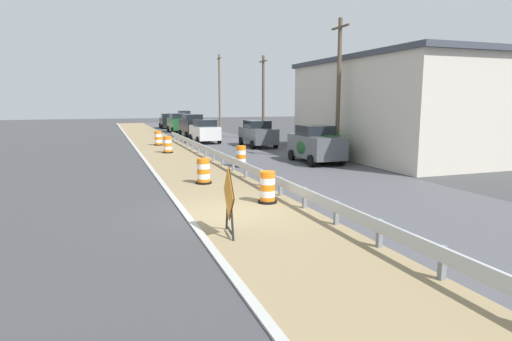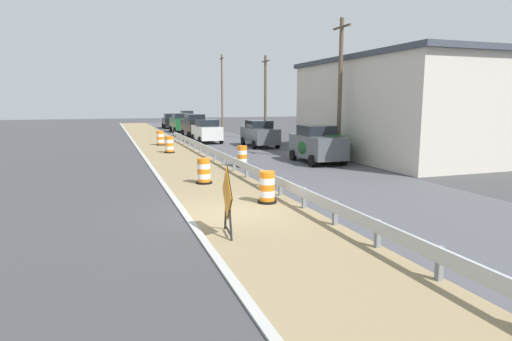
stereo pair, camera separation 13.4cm
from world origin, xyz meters
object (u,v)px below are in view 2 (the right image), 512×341
(traffic_barrel_nearest, at_px, (267,189))
(car_distant_a, at_px, (317,144))
(traffic_barrel_mid, at_px, (242,157))
(car_lead_near_lane, at_px, (181,123))
(car_lead_far_lane, at_px, (194,126))
(car_distant_b, at_px, (207,131))
(utility_pole_near, at_px, (340,88))
(traffic_barrel_far, at_px, (169,145))
(car_trailing_far_lane, at_px, (171,121))
(traffic_barrel_farther, at_px, (160,139))
(car_trailing_near_lane, at_px, (187,118))
(traffic_barrel_close, at_px, (204,172))
(car_mid_far_lane, at_px, (260,134))
(utility_pole_mid, at_px, (265,96))
(warning_sign_diamond, at_px, (227,197))
(utility_pole_far, at_px, (222,91))

(traffic_barrel_nearest, distance_m, car_distant_a, 10.42)
(traffic_barrel_mid, height_order, car_distant_a, car_distant_a)
(car_lead_near_lane, xyz_separation_m, car_lead_far_lane, (0.17, -7.16, 0.05))
(car_distant_b, xyz_separation_m, utility_pole_near, (4.76, -13.88, 3.25))
(traffic_barrel_far, height_order, car_trailing_far_lane, car_trailing_far_lane)
(car_lead_far_lane, bearing_deg, traffic_barrel_farther, 147.85)
(traffic_barrel_farther, height_order, car_trailing_near_lane, car_trailing_near_lane)
(car_lead_far_lane, height_order, car_distant_b, car_lead_far_lane)
(car_trailing_near_lane, bearing_deg, car_distant_b, -8.12)
(traffic_barrel_farther, height_order, utility_pole_near, utility_pole_near)
(traffic_barrel_far, distance_m, utility_pole_near, 12.12)
(car_trailing_far_lane, bearing_deg, traffic_barrel_close, 175.75)
(traffic_barrel_farther, relative_size, car_mid_far_lane, 0.24)
(utility_pole_mid, bearing_deg, warning_sign_diamond, -112.39)
(car_lead_far_lane, bearing_deg, utility_pole_far, -29.62)
(warning_sign_diamond, distance_m, utility_pole_near, 15.64)
(traffic_barrel_farther, bearing_deg, traffic_barrel_far, -90.42)
(car_distant_a, bearing_deg, car_distant_b, -165.54)
(car_lead_near_lane, bearing_deg, traffic_barrel_mid, 175.68)
(traffic_barrel_farther, xyz_separation_m, car_distant_a, (7.31, -13.07, 0.54))
(car_distant_b, bearing_deg, car_lead_near_lane, -0.39)
(car_trailing_near_lane, relative_size, car_mid_far_lane, 0.94)
(utility_pole_far, bearing_deg, car_distant_a, -95.02)
(car_lead_near_lane, bearing_deg, car_distant_b, 178.27)
(traffic_barrel_nearest, xyz_separation_m, traffic_barrel_farther, (-1.09, 21.42, 0.02))
(traffic_barrel_nearest, xyz_separation_m, car_lead_far_lane, (3.14, 28.79, 0.61))
(traffic_barrel_farther, relative_size, car_trailing_near_lane, 0.26)
(traffic_barrel_mid, distance_m, traffic_barrel_far, 8.23)
(traffic_barrel_close, relative_size, traffic_barrel_far, 0.95)
(utility_pole_mid, bearing_deg, traffic_barrel_mid, -114.60)
(traffic_barrel_mid, height_order, traffic_barrel_far, traffic_barrel_mid)
(utility_pole_far, bearing_deg, car_lead_near_lane, -145.20)
(car_distant_a, height_order, car_distant_b, car_distant_a)
(car_mid_far_lane, bearing_deg, utility_pole_mid, 157.67)
(car_distant_b, bearing_deg, car_distant_a, -167.21)
(car_lead_near_lane, height_order, car_distant_a, car_lead_near_lane)
(car_lead_far_lane, relative_size, utility_pole_near, 0.55)
(car_trailing_far_lane, bearing_deg, car_distant_b, -177.96)
(utility_pole_mid, bearing_deg, car_lead_far_lane, 138.35)
(traffic_barrel_far, height_order, car_mid_far_lane, car_mid_far_lane)
(car_distant_a, distance_m, utility_pole_mid, 15.90)
(car_trailing_near_lane, distance_m, utility_pole_far, 11.84)
(utility_pole_near, bearing_deg, traffic_barrel_nearest, -132.00)
(traffic_barrel_close, bearing_deg, traffic_barrel_farther, 89.30)
(traffic_barrel_far, bearing_deg, traffic_barrel_nearest, -85.95)
(warning_sign_diamond, bearing_deg, utility_pole_near, -124.64)
(warning_sign_diamond, relative_size, car_distant_b, 0.43)
(traffic_barrel_nearest, relative_size, traffic_barrel_far, 0.98)
(car_trailing_near_lane, distance_m, car_distant_a, 42.72)
(traffic_barrel_mid, relative_size, utility_pole_far, 0.12)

